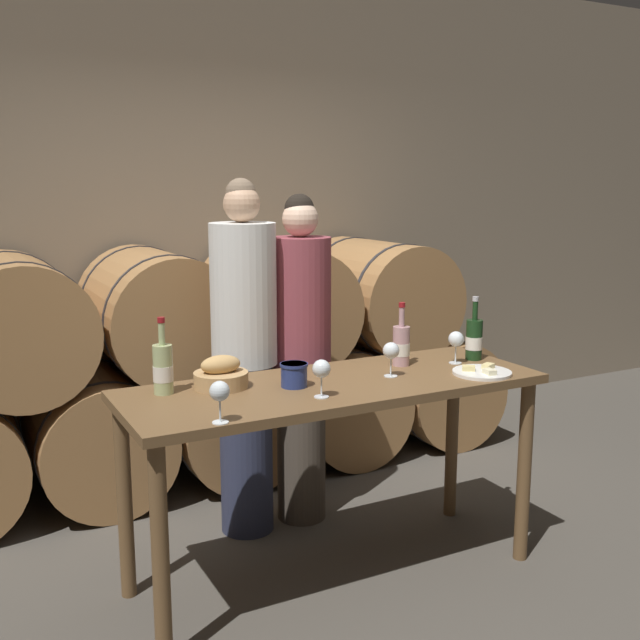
{
  "coord_description": "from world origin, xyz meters",
  "views": [
    {
      "loc": [
        -1.5,
        -2.72,
        1.75
      ],
      "look_at": [
        0.0,
        0.13,
        1.15
      ],
      "focal_mm": 42.0,
      "sensor_mm": 36.0,
      "label": 1
    }
  ],
  "objects_px": {
    "tasting_table": "(334,409)",
    "wine_glass_right": "(456,340)",
    "wine_bottle_red": "(474,339)",
    "wine_glass_far_left": "(220,392)",
    "person_left": "(245,356)",
    "wine_bottle_white": "(163,369)",
    "cheese_plate": "(482,372)",
    "wine_bottle_rose": "(401,345)",
    "bread_basket": "(221,375)",
    "person_right": "(301,357)",
    "wine_glass_center": "(391,352)",
    "wine_glass_left": "(321,370)",
    "blue_crock": "(294,374)"
  },
  "relations": [
    {
      "from": "wine_glass_far_left",
      "to": "wine_bottle_rose",
      "type": "bearing_deg",
      "value": 21.44
    },
    {
      "from": "wine_glass_right",
      "to": "tasting_table",
      "type": "bearing_deg",
      "value": -177.5
    },
    {
      "from": "tasting_table",
      "to": "wine_glass_left",
      "type": "xyz_separation_m",
      "value": [
        -0.16,
        -0.18,
        0.24
      ]
    },
    {
      "from": "wine_bottle_white",
      "to": "wine_glass_right",
      "type": "bearing_deg",
      "value": -5.88
    },
    {
      "from": "wine_bottle_red",
      "to": "wine_glass_far_left",
      "type": "distance_m",
      "value": 1.47
    },
    {
      "from": "tasting_table",
      "to": "wine_glass_center",
      "type": "bearing_deg",
      "value": -6.93
    },
    {
      "from": "wine_glass_center",
      "to": "wine_glass_left",
      "type": "bearing_deg",
      "value": -161.2
    },
    {
      "from": "wine_glass_far_left",
      "to": "wine_glass_right",
      "type": "xyz_separation_m",
      "value": [
        1.3,
        0.32,
        0.0
      ]
    },
    {
      "from": "tasting_table",
      "to": "wine_bottle_white",
      "type": "bearing_deg",
      "value": 166.28
    },
    {
      "from": "wine_bottle_red",
      "to": "bread_basket",
      "type": "height_order",
      "value": "wine_bottle_red"
    },
    {
      "from": "cheese_plate",
      "to": "wine_glass_right",
      "type": "bearing_deg",
      "value": 84.99
    },
    {
      "from": "wine_bottle_red",
      "to": "wine_glass_left",
      "type": "xyz_separation_m",
      "value": [
        -0.95,
        -0.23,
        0.01
      ]
    },
    {
      "from": "tasting_table",
      "to": "person_right",
      "type": "distance_m",
      "value": 0.64
    },
    {
      "from": "cheese_plate",
      "to": "wine_bottle_rose",
      "type": "bearing_deg",
      "value": 127.08
    },
    {
      "from": "person_left",
      "to": "tasting_table",
      "type": "bearing_deg",
      "value": -74.93
    },
    {
      "from": "person_left",
      "to": "person_right",
      "type": "xyz_separation_m",
      "value": [
        0.31,
        0.0,
        -0.04
      ]
    },
    {
      "from": "wine_glass_left",
      "to": "wine_glass_right",
      "type": "distance_m",
      "value": 0.85
    },
    {
      "from": "blue_crock",
      "to": "cheese_plate",
      "type": "distance_m",
      "value": 0.86
    },
    {
      "from": "blue_crock",
      "to": "wine_glass_far_left",
      "type": "relative_size",
      "value": 0.77
    },
    {
      "from": "wine_bottle_rose",
      "to": "wine_glass_center",
      "type": "xyz_separation_m",
      "value": [
        -0.15,
        -0.15,
        0.02
      ]
    },
    {
      "from": "wine_bottle_rose",
      "to": "wine_glass_far_left",
      "type": "bearing_deg",
      "value": -158.56
    },
    {
      "from": "tasting_table",
      "to": "wine_bottle_white",
      "type": "height_order",
      "value": "wine_bottle_white"
    },
    {
      "from": "person_left",
      "to": "wine_bottle_rose",
      "type": "xyz_separation_m",
      "value": [
        0.59,
        -0.49,
        0.09
      ]
    },
    {
      "from": "wine_bottle_white",
      "to": "wine_bottle_rose",
      "type": "relative_size",
      "value": 1.06
    },
    {
      "from": "tasting_table",
      "to": "wine_glass_right",
      "type": "relative_size",
      "value": 11.85
    },
    {
      "from": "wine_glass_far_left",
      "to": "cheese_plate",
      "type": "bearing_deg",
      "value": 4.74
    },
    {
      "from": "person_right",
      "to": "bread_basket",
      "type": "xyz_separation_m",
      "value": [
        -0.6,
        -0.46,
        0.08
      ]
    },
    {
      "from": "bread_basket",
      "to": "cheese_plate",
      "type": "height_order",
      "value": "bread_basket"
    },
    {
      "from": "tasting_table",
      "to": "wine_bottle_rose",
      "type": "relative_size",
      "value": 6.14
    },
    {
      "from": "person_left",
      "to": "wine_bottle_white",
      "type": "distance_m",
      "value": 0.7
    },
    {
      "from": "wine_bottle_white",
      "to": "wine_glass_left",
      "type": "relative_size",
      "value": 2.04
    },
    {
      "from": "blue_crock",
      "to": "wine_glass_far_left",
      "type": "bearing_deg",
      "value": -145.04
    },
    {
      "from": "person_right",
      "to": "wine_bottle_rose",
      "type": "distance_m",
      "value": 0.58
    },
    {
      "from": "wine_bottle_white",
      "to": "bread_basket",
      "type": "xyz_separation_m",
      "value": [
        0.24,
        -0.02,
        -0.05
      ]
    },
    {
      "from": "wine_bottle_rose",
      "to": "cheese_plate",
      "type": "height_order",
      "value": "wine_bottle_rose"
    },
    {
      "from": "cheese_plate",
      "to": "tasting_table",
      "type": "bearing_deg",
      "value": 164.03
    },
    {
      "from": "cheese_plate",
      "to": "wine_glass_far_left",
      "type": "distance_m",
      "value": 1.29
    },
    {
      "from": "blue_crock",
      "to": "bread_basket",
      "type": "bearing_deg",
      "value": 154.13
    },
    {
      "from": "wine_glass_left",
      "to": "bread_basket",
      "type": "bearing_deg",
      "value": 132.94
    },
    {
      "from": "cheese_plate",
      "to": "wine_glass_right",
      "type": "distance_m",
      "value": 0.24
    },
    {
      "from": "wine_bottle_red",
      "to": "wine_glass_far_left",
      "type": "bearing_deg",
      "value": -166.33
    },
    {
      "from": "tasting_table",
      "to": "person_left",
      "type": "xyz_separation_m",
      "value": [
        -0.17,
        0.61,
        0.13
      ]
    },
    {
      "from": "wine_bottle_red",
      "to": "blue_crock",
      "type": "height_order",
      "value": "wine_bottle_red"
    },
    {
      "from": "wine_bottle_white",
      "to": "wine_glass_center",
      "type": "height_order",
      "value": "wine_bottle_white"
    },
    {
      "from": "person_right",
      "to": "tasting_table",
      "type": "bearing_deg",
      "value": -103.13
    },
    {
      "from": "blue_crock",
      "to": "wine_bottle_white",
      "type": "bearing_deg",
      "value": 163.34
    },
    {
      "from": "wine_glass_center",
      "to": "wine_glass_right",
      "type": "xyz_separation_m",
      "value": [
        0.4,
        0.06,
        0.0
      ]
    },
    {
      "from": "tasting_table",
      "to": "bread_basket",
      "type": "distance_m",
      "value": 0.51
    },
    {
      "from": "person_right",
      "to": "wine_bottle_red",
      "type": "bearing_deg",
      "value": -40.47
    },
    {
      "from": "person_left",
      "to": "wine_glass_right",
      "type": "relative_size",
      "value": 11.44
    }
  ]
}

